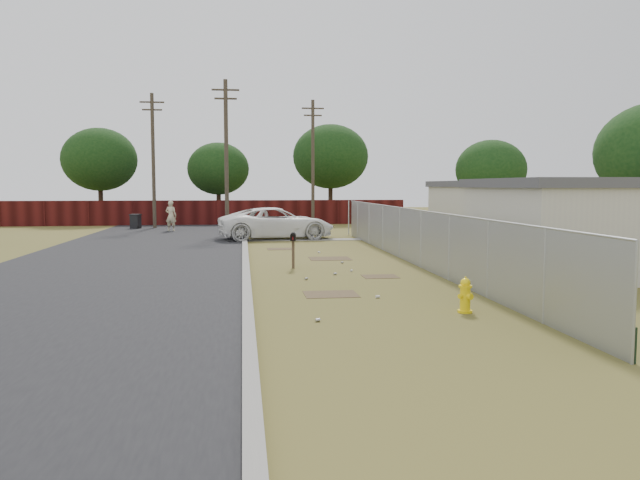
{
  "coord_description": "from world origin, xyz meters",
  "views": [
    {
      "loc": [
        -3.09,
        -21.11,
        2.87
      ],
      "look_at": [
        -0.6,
        -1.05,
        1.1
      ],
      "focal_mm": 35.0,
      "sensor_mm": 36.0,
      "label": 1
    }
  ],
  "objects": [
    {
      "name": "ground",
      "position": [
        0.0,
        0.0,
        0.0
      ],
      "size": [
        120.0,
        120.0,
        0.0
      ],
      "primitive_type": "plane",
      "color": "olive",
      "rests_on": "ground"
    },
    {
      "name": "privacy_fence",
      "position": [
        -6.0,
        25.0,
        0.9
      ],
      "size": [
        30.0,
        0.12,
        1.8
      ],
      "primitive_type": "cube",
      "color": "#47100F",
      "rests_on": "ground"
    },
    {
      "name": "scattered_litter",
      "position": [
        -0.21,
        -1.73,
        0.04
      ],
      "size": [
        2.2,
        13.4,
        0.07
      ],
      "color": "silver",
      "rests_on": "ground"
    },
    {
      "name": "mailbox",
      "position": [
        -1.36,
        0.33,
        0.99
      ],
      "size": [
        0.24,
        0.55,
        1.26
      ],
      "color": "brown",
      "rests_on": "ground"
    },
    {
      "name": "pedestrian",
      "position": [
        -7.57,
        18.9,
        0.97
      ],
      "size": [
        0.81,
        0.65,
        1.93
      ],
      "primitive_type": "imported",
      "rotation": [
        0.0,
        0.0,
        2.84
      ],
      "color": "#C8BC92",
      "rests_on": "ground"
    },
    {
      "name": "chainlink_fence",
      "position": [
        3.12,
        1.03,
        0.8
      ],
      "size": [
        0.1,
        27.06,
        2.02
      ],
      "color": "#999CA1",
      "rests_on": "ground"
    },
    {
      "name": "trash_bin",
      "position": [
        -10.19,
        21.61,
        0.5
      ],
      "size": [
        0.77,
        0.83,
        0.97
      ],
      "color": "black",
      "rests_on": "ground"
    },
    {
      "name": "pickup_truck",
      "position": [
        -1.29,
        12.28,
        0.85
      ],
      "size": [
        6.53,
        3.83,
        1.71
      ],
      "primitive_type": "imported",
      "rotation": [
        0.0,
        0.0,
        1.74
      ],
      "color": "white",
      "rests_on": "ground"
    },
    {
      "name": "utility_poles",
      "position": [
        -3.67,
        20.67,
        4.69
      ],
      "size": [
        12.6,
        8.24,
        9.0
      ],
      "color": "#463B2E",
      "rests_on": "ground"
    },
    {
      "name": "houses",
      "position": [
        9.7,
        3.13,
        1.56
      ],
      "size": [
        9.3,
        17.24,
        3.1
      ],
      "color": "beige",
      "rests_on": "ground"
    },
    {
      "name": "horizon_trees",
      "position": [
        0.84,
        23.56,
        4.63
      ],
      "size": [
        33.32,
        31.94,
        7.78
      ],
      "color": "#312216",
      "rests_on": "ground"
    },
    {
      "name": "fire_hydrant",
      "position": [
        1.89,
        -7.72,
        0.39
      ],
      "size": [
        0.44,
        0.44,
        0.82
      ],
      "color": "yellow",
      "rests_on": "ground"
    },
    {
      "name": "street",
      "position": [
        -6.76,
        8.05,
        0.02
      ],
      "size": [
        15.1,
        60.0,
        0.12
      ],
      "color": "black",
      "rests_on": "ground"
    }
  ]
}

